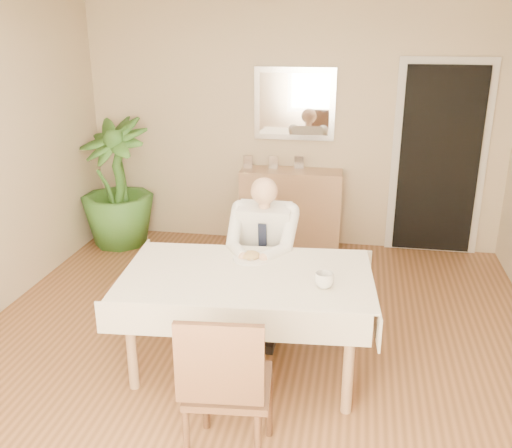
% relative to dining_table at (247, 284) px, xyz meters
% --- Properties ---
extents(room, '(5.00, 5.02, 2.60)m').
position_rel_dining_table_xyz_m(room, '(-0.02, 0.10, 0.63)').
color(room, brown).
rests_on(room, ground).
extents(window, '(1.34, 0.04, 1.44)m').
position_rel_dining_table_xyz_m(window, '(-0.02, -2.37, 0.78)').
color(window, beige).
rests_on(window, room).
extents(doorway, '(0.96, 0.07, 2.10)m').
position_rel_dining_table_xyz_m(doorway, '(1.53, 2.57, 0.33)').
color(doorway, beige).
rests_on(doorway, ground).
extents(mirror, '(0.86, 0.04, 0.76)m').
position_rel_dining_table_xyz_m(mirror, '(0.01, 2.57, 0.88)').
color(mirror, silver).
rests_on(mirror, room).
extents(dining_table, '(1.80, 1.16, 0.75)m').
position_rel_dining_table_xyz_m(dining_table, '(0.00, 0.00, 0.00)').
color(dining_table, '#9D744E').
rests_on(dining_table, ground).
extents(chair_far, '(0.44, 0.44, 0.83)m').
position_rel_dining_table_xyz_m(chair_far, '(0.00, 0.87, -0.21)').
color(chair_far, '#3D2217').
rests_on(chair_far, ground).
extents(chair_near, '(0.50, 0.50, 0.97)m').
position_rel_dining_table_xyz_m(chair_near, '(0.07, -0.97, -0.12)').
color(chair_near, '#3D2217').
rests_on(chair_near, ground).
extents(seated_man, '(0.48, 0.72, 1.24)m').
position_rel_dining_table_xyz_m(seated_man, '(0.00, 0.59, 0.02)').
color(seated_man, white).
rests_on(seated_man, ground).
extents(plate, '(0.26, 0.26, 0.02)m').
position_rel_dining_table_xyz_m(plate, '(-0.02, 0.24, 0.09)').
color(plate, white).
rests_on(plate, dining_table).
extents(food, '(0.14, 0.14, 0.06)m').
position_rel_dining_table_xyz_m(food, '(-0.02, 0.24, 0.11)').
color(food, olive).
rests_on(food, dining_table).
extents(knife, '(0.01, 0.13, 0.01)m').
position_rel_dining_table_xyz_m(knife, '(0.02, 0.18, 0.11)').
color(knife, silver).
rests_on(knife, dining_table).
extents(fork, '(0.01, 0.13, 0.01)m').
position_rel_dining_table_xyz_m(fork, '(-0.06, 0.18, 0.11)').
color(fork, silver).
rests_on(fork, dining_table).
extents(coffee_mug, '(0.14, 0.14, 0.10)m').
position_rel_dining_table_xyz_m(coffee_mug, '(0.53, -0.12, 0.13)').
color(coffee_mug, white).
rests_on(coffee_mug, dining_table).
extents(sideboard, '(1.10, 0.41, 0.87)m').
position_rel_dining_table_xyz_m(sideboard, '(0.01, 2.42, -0.23)').
color(sideboard, '#9D744E').
rests_on(sideboard, ground).
extents(photo_frame_left, '(0.10, 0.02, 0.14)m').
position_rel_dining_table_xyz_m(photo_frame_left, '(-0.47, 2.45, 0.27)').
color(photo_frame_left, silver).
rests_on(photo_frame_left, sideboard).
extents(photo_frame_center, '(0.10, 0.02, 0.14)m').
position_rel_dining_table_xyz_m(photo_frame_center, '(-0.20, 2.46, 0.27)').
color(photo_frame_center, silver).
rests_on(photo_frame_center, sideboard).
extents(photo_frame_right, '(0.10, 0.02, 0.14)m').
position_rel_dining_table_xyz_m(photo_frame_right, '(0.08, 2.50, 0.27)').
color(photo_frame_right, silver).
rests_on(photo_frame_right, sideboard).
extents(potted_palm, '(0.99, 0.99, 1.40)m').
position_rel_dining_table_xyz_m(potted_palm, '(-1.89, 2.16, 0.03)').
color(potted_palm, '#2F5D20').
rests_on(potted_palm, ground).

